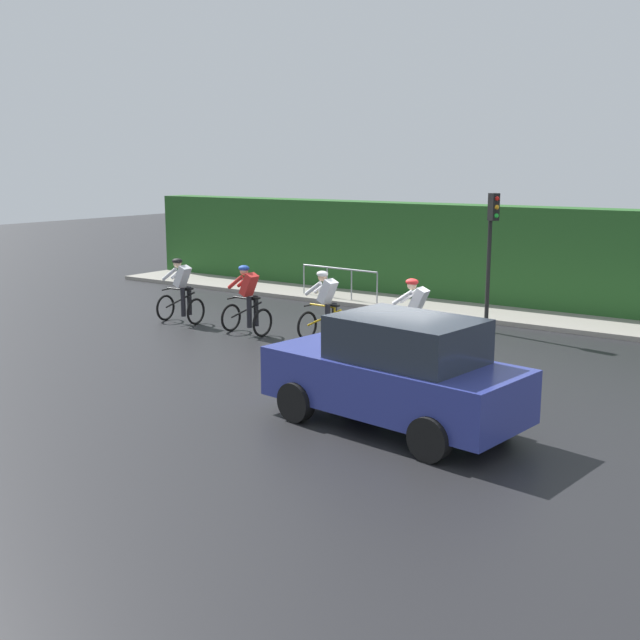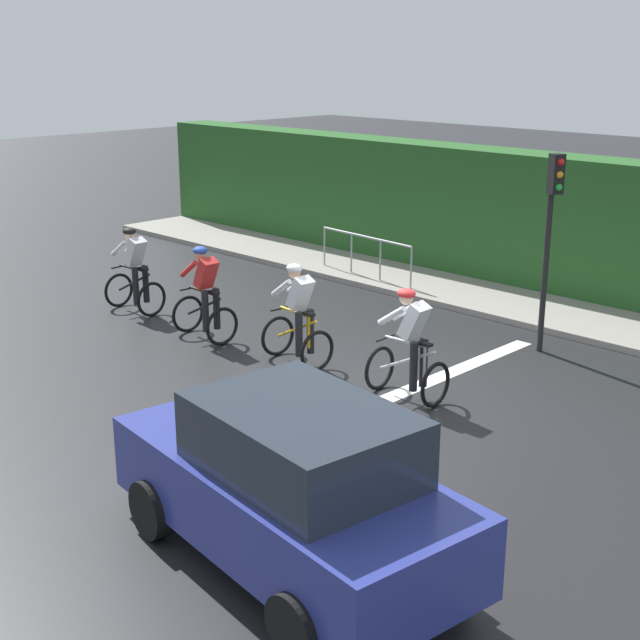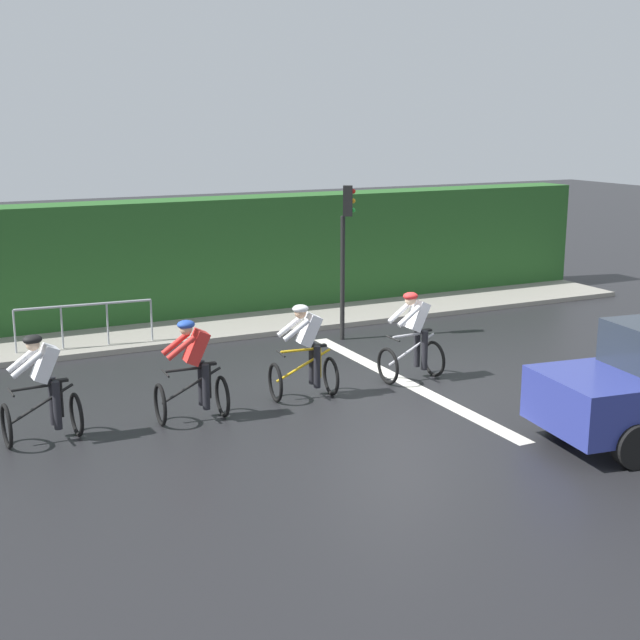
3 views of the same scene
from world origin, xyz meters
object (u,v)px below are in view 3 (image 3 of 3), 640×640
(cyclist_mid, at_px, (306,353))
(cyclist_fourth, at_px, (414,338))
(traffic_light_near_crossing, at_px, (346,238))
(cyclist_lead, at_px, (43,391))
(cyclist_second, at_px, (193,373))
(pedestrian_railing_kerbside, at_px, (84,316))

(cyclist_mid, xyz_separation_m, cyclist_fourth, (0.09, -2.23, 0.00))
(traffic_light_near_crossing, bearing_deg, cyclist_lead, 116.73)
(cyclist_mid, distance_m, cyclist_fourth, 2.24)
(cyclist_fourth, relative_size, traffic_light_near_crossing, 0.50)
(cyclist_lead, height_order, traffic_light_near_crossing, traffic_light_near_crossing)
(cyclist_second, bearing_deg, cyclist_lead, 87.70)
(cyclist_mid, height_order, pedestrian_railing_kerbside, cyclist_mid)
(cyclist_mid, bearing_deg, cyclist_fourth, -87.57)
(cyclist_lead, xyz_separation_m, cyclist_fourth, (0.26, -6.62, 0.00))
(cyclist_mid, height_order, cyclist_fourth, same)
(cyclist_lead, xyz_separation_m, traffic_light_near_crossing, (3.47, -6.89, 1.43))
(cyclist_lead, relative_size, pedestrian_railing_kerbside, 0.60)
(cyclist_lead, xyz_separation_m, cyclist_second, (-0.09, -2.29, 0.00))
(cyclist_lead, height_order, cyclist_fourth, same)
(cyclist_lead, bearing_deg, cyclist_second, -92.30)
(cyclist_lead, xyz_separation_m, pedestrian_railing_kerbside, (4.89, -1.59, -0.04))
(cyclist_lead, height_order, cyclist_mid, same)
(cyclist_mid, bearing_deg, cyclist_lead, 92.11)
(cyclist_lead, relative_size, traffic_light_near_crossing, 0.50)
(cyclist_fourth, distance_m, pedestrian_railing_kerbside, 6.84)
(cyclist_mid, relative_size, cyclist_fourth, 1.00)
(traffic_light_near_crossing, bearing_deg, cyclist_second, 127.77)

